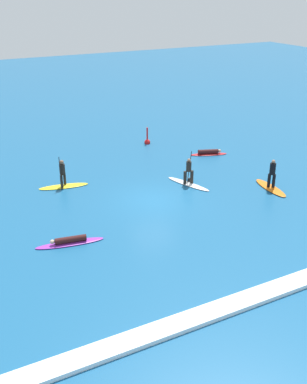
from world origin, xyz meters
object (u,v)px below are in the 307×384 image
surfer_on_purple_board (70,241)px  marker_buoy (147,141)px  surfer_on_yellow_board (63,180)px  surfer_on_red_board (209,153)px  surfer_on_white_board (188,178)px  surfer_on_orange_board (271,182)px

surfer_on_purple_board → marker_buoy: size_ratio=2.36×
surfer_on_yellow_board → marker_buoy: bearing=-137.8°
surfer_on_yellow_board → surfer_on_red_board: (11.18, 0.79, -0.32)m
surfer_on_red_board → marker_buoy: marker_buoy is taller
surfer_on_white_board → surfer_on_purple_board: surfer_on_white_board is taller
surfer_on_orange_board → surfer_on_yellow_board: bearing=-112.6°
surfer_on_orange_board → surfer_on_purple_board: bearing=-80.8°
surfer_on_yellow_board → marker_buoy: size_ratio=2.19×
surfer_on_red_board → marker_buoy: (-2.81, 4.39, 0.05)m
surfer_on_red_board → surfer_on_orange_board: surfer_on_orange_board is taller
surfer_on_white_board → marker_buoy: 8.52m
surfer_on_white_board → surfer_on_purple_board: (-8.80, -3.54, -0.32)m
surfer_on_red_board → marker_buoy: size_ratio=1.94×
marker_buoy → surfer_on_white_board: bearing=-99.5°
surfer_on_purple_board → surfer_on_white_board: bearing=-148.2°
surfer_on_purple_board → surfer_on_orange_board: 12.93m
surfer_on_yellow_board → surfer_on_red_board: surfer_on_yellow_board is taller
surfer_on_white_board → surfer_on_orange_board: size_ratio=1.08×
surfer_on_yellow_board → marker_buoy: (8.38, 5.18, -0.27)m
surfer_on_red_board → surfer_on_purple_board: bearing=-129.5°
surfer_on_yellow_board → surfer_on_orange_board: surfer_on_yellow_board is taller
surfer_on_yellow_board → surfer_on_purple_board: (-1.83, -6.76, -0.34)m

